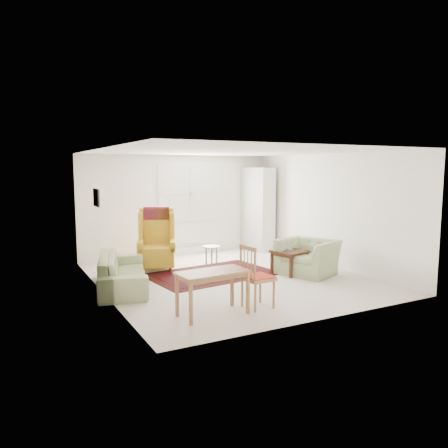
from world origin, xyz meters
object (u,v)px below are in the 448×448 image
armchair (308,253)px  stool (212,257)px  cabinet (258,209)px  desk (213,293)px  coffee_table (289,262)px  desk_chair (258,276)px  wingback_chair (156,239)px  sofa (123,265)px

armchair → stool: bearing=-153.1°
cabinet → armchair: bearing=-112.9°
cabinet → desk: cabinet is taller
coffee_table → desk_chair: desk_chair is taller
cabinet → desk: 5.44m
wingback_chair → desk: bearing=-73.4°
desk → coffee_table: bearing=31.6°
cabinet → desk_chair: bearing=-134.0°
coffee_table → wingback_chair: bearing=144.8°
wingback_chair → cabinet: size_ratio=0.61×
desk → desk_chair: 0.80m
armchair → coffee_table: 0.42m
sofa → desk: 2.26m
wingback_chair → stool: size_ratio=2.64×
sofa → cabinet: (4.20, 2.07, 0.67)m
stool → sofa: bearing=-163.8°
desk → desk_chair: bearing=-1.1°
armchair → cabinet: bearing=146.8°
stool → desk: size_ratio=0.48×
armchair → stool: (-1.55, 1.34, -0.18)m
sofa → desk: size_ratio=1.99×
wingback_chair → stool: 1.25m
desk → wingback_chair: bearing=85.9°
coffee_table → stool: (-1.22, 1.17, 0.01)m
sofa → desk_chair: size_ratio=2.09×
sofa → desk_chair: 2.65m
armchair → desk_chair: desk_chair is taller
armchair → coffee_table: bearing=-140.3°
desk_chair → sofa: bearing=32.4°
desk → stool: bearing=64.3°
sofa → coffee_table: 3.38m
sofa → stool: 2.20m
wingback_chair → coffee_table: wingback_chair is taller
sofa → coffee_table: (3.33, -0.55, -0.17)m
cabinet → desk_chair: size_ratio=2.19×
sofa → stool: sofa is taller
stool → cabinet: bearing=34.8°
armchair → desk: armchair is taller
sofa → wingback_chair: 1.50m
stool → desk: (-1.31, -2.72, 0.08)m
stool → cabinet: (2.09, 1.45, 0.84)m
desk → armchair: bearing=25.7°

